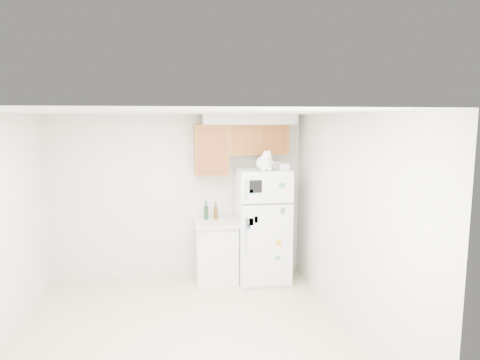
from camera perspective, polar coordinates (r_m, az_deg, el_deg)
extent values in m
cube|color=beige|center=(5.14, -7.67, -20.22)|extent=(3.80, 4.00, 0.01)
cube|color=beige|center=(6.63, -8.26, -2.19)|extent=(3.80, 0.04, 2.50)
cube|color=beige|center=(2.78, -7.24, -16.95)|extent=(3.80, 0.04, 2.50)
cube|color=beige|center=(5.06, 14.17, -5.57)|extent=(0.04, 4.00, 2.50)
cube|color=white|center=(4.52, -8.28, 8.96)|extent=(3.80, 4.00, 0.04)
cube|color=brown|center=(6.48, 2.32, 5.44)|extent=(0.90, 0.33, 0.45)
cube|color=brown|center=(6.39, -3.87, 4.04)|extent=(0.50, 0.33, 0.75)
cube|color=silver|center=(6.46, 1.22, 8.10)|extent=(1.40, 0.37, 0.15)
cube|color=white|center=(6.47, 2.98, -5.99)|extent=(0.76, 0.72, 1.70)
cube|color=white|center=(5.99, 3.76, -1.04)|extent=(0.74, 0.03, 0.44)
cube|color=white|center=(6.18, 3.69, -8.76)|extent=(0.74, 0.03, 1.19)
cube|color=#59595B|center=(6.03, 3.74, -3.16)|extent=(0.74, 0.03, 0.02)
cylinder|color=silver|center=(5.90, 0.79, -1.22)|extent=(0.02, 0.02, 0.32)
cylinder|color=silver|center=(6.04, 0.78, -7.50)|extent=(0.02, 0.02, 0.55)
cube|color=black|center=(5.93, 2.10, -0.88)|extent=(0.18, 0.00, 0.18)
cube|color=white|center=(6.02, 2.27, -5.11)|extent=(0.22, 0.00, 0.28)
cube|color=white|center=(5.97, 3.20, -1.99)|extent=(0.06, 0.00, 0.06)
cube|color=#545359|center=(6.08, 5.73, -4.09)|extent=(0.06, 0.00, 0.08)
cube|color=gold|center=(6.18, 5.18, -8.39)|extent=(0.08, 0.00, 0.09)
cube|color=#44976C|center=(6.01, 5.62, -0.68)|extent=(0.09, 0.00, 0.07)
cube|color=#439356|center=(6.25, 5.05, -10.31)|extent=(0.07, 0.00, 0.05)
cube|color=white|center=(6.22, 4.05, -10.29)|extent=(0.08, 0.00, 0.09)
cube|color=silver|center=(6.02, 2.17, -5.31)|extent=(0.05, 0.00, 0.10)
cube|color=teal|center=(5.93, 1.52, -1.56)|extent=(0.05, 0.00, 0.06)
cube|color=#535359|center=(6.01, 1.33, -5.60)|extent=(0.10, 0.00, 0.11)
cube|color=white|center=(5.96, 2.51, -1.88)|extent=(0.08, 0.00, 0.05)
cube|color=teal|center=(6.03, 1.02, -6.26)|extent=(0.08, 0.00, 0.06)
cube|color=white|center=(6.54, -3.16, -9.58)|extent=(0.60, 0.60, 0.88)
cube|color=silver|center=(6.40, -3.18, -5.70)|extent=(0.64, 0.64, 0.04)
ellipsoid|color=white|center=(6.14, 3.30, 2.24)|extent=(0.25, 0.33, 0.21)
ellipsoid|color=white|center=(6.04, 3.49, 2.59)|extent=(0.18, 0.14, 0.20)
sphere|color=white|center=(5.99, 3.61, 3.26)|extent=(0.12, 0.12, 0.12)
cone|color=white|center=(5.97, 3.30, 3.85)|extent=(0.04, 0.04, 0.05)
cone|color=white|center=(5.99, 3.92, 3.85)|extent=(0.04, 0.04, 0.05)
cone|color=#D88C8C|center=(5.97, 3.31, 3.80)|extent=(0.02, 0.02, 0.03)
cone|color=#D88C8C|center=(5.98, 3.93, 3.80)|extent=(0.02, 0.02, 0.03)
sphere|color=white|center=(5.94, 3.71, 3.04)|extent=(0.05, 0.05, 0.05)
sphere|color=white|center=(6.01, 3.16, 1.48)|extent=(0.07, 0.07, 0.07)
sphere|color=white|center=(6.03, 3.96, 1.49)|extent=(0.07, 0.07, 0.07)
cylinder|color=white|center=(6.28, 4.01, 1.76)|extent=(0.15, 0.21, 0.07)
cube|color=white|center=(6.42, 4.51, 2.04)|extent=(0.18, 0.14, 0.10)
cube|color=white|center=(6.25, 5.81, 1.81)|extent=(0.17, 0.13, 0.09)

